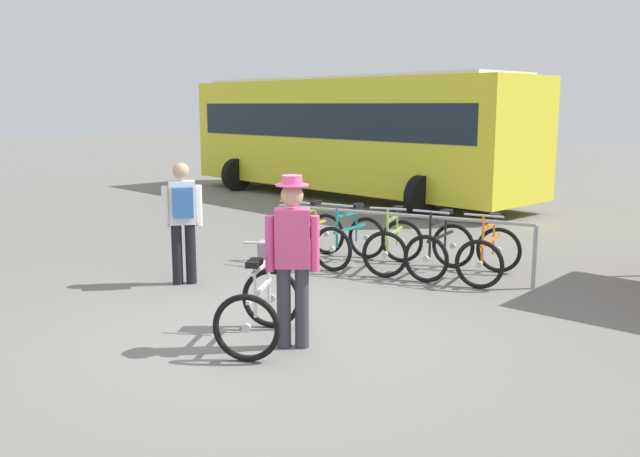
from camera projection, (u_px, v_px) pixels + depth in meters
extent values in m
plane|color=slate|center=(267.00, 336.00, 7.20)|extent=(80.00, 80.00, 0.00)
cylinder|color=#99999E|center=(280.00, 233.00, 10.71)|extent=(0.06, 0.06, 0.85)
cylinder|color=#99999E|center=(535.00, 257.00, 9.00)|extent=(0.06, 0.06, 0.85)
cylinder|color=#99999E|center=(397.00, 215.00, 9.78)|extent=(3.84, 0.40, 0.05)
torus|color=black|center=(327.00, 234.00, 11.12)|extent=(0.66, 0.09, 0.66)
cylinder|color=#B7B7BC|center=(327.00, 234.00, 11.12)|extent=(0.08, 0.06, 0.08)
torus|color=black|center=(291.00, 245.00, 10.28)|extent=(0.66, 0.09, 0.66)
cylinder|color=#B7B7BC|center=(291.00, 245.00, 10.28)|extent=(0.08, 0.06, 0.08)
cube|color=yellow|center=(309.00, 225.00, 10.66)|extent=(0.04, 0.92, 0.04)
cube|color=yellow|center=(307.00, 211.00, 10.58)|extent=(0.04, 0.61, 0.04)
cylinder|color=yellow|center=(316.00, 220.00, 10.80)|extent=(0.03, 0.03, 0.55)
cube|color=black|center=(316.00, 203.00, 10.75)|extent=(0.12, 0.24, 0.06)
cylinder|color=yellow|center=(295.00, 223.00, 10.32)|extent=(0.03, 0.03, 0.63)
cylinder|color=#B7B7BC|center=(295.00, 202.00, 10.27)|extent=(0.52, 0.03, 0.03)
torus|color=black|center=(367.00, 238.00, 10.81)|extent=(0.66, 0.08, 0.66)
cylinder|color=#B7B7BC|center=(367.00, 238.00, 10.81)|extent=(0.08, 0.06, 0.08)
torus|color=black|center=(332.00, 249.00, 9.97)|extent=(0.66, 0.08, 0.66)
cylinder|color=#B7B7BC|center=(332.00, 249.00, 9.97)|extent=(0.08, 0.06, 0.08)
cube|color=teal|center=(350.00, 228.00, 10.35)|extent=(0.05, 0.92, 0.04)
cube|color=teal|center=(349.00, 214.00, 10.27)|extent=(0.05, 0.61, 0.04)
cylinder|color=teal|center=(356.00, 223.00, 10.49)|extent=(0.03, 0.03, 0.55)
cube|color=black|center=(357.00, 206.00, 10.44)|extent=(0.12, 0.24, 0.06)
cylinder|color=teal|center=(337.00, 226.00, 10.01)|extent=(0.03, 0.03, 0.63)
cylinder|color=#B7B7BC|center=(337.00, 205.00, 9.96)|extent=(0.52, 0.04, 0.03)
torus|color=black|center=(402.00, 241.00, 10.55)|extent=(0.66, 0.20, 0.66)
cylinder|color=#B7B7BC|center=(402.00, 241.00, 10.55)|extent=(0.09, 0.08, 0.08)
torus|color=black|center=(385.00, 254.00, 9.61)|extent=(0.66, 0.20, 0.66)
cylinder|color=#B7B7BC|center=(385.00, 254.00, 9.61)|extent=(0.09, 0.08, 0.08)
cube|color=#9ED14C|center=(394.00, 232.00, 10.04)|extent=(0.23, 0.91, 0.04)
cube|color=#9ED14C|center=(394.00, 218.00, 9.95)|extent=(0.16, 0.61, 0.04)
cylinder|color=#9ED14C|center=(397.00, 227.00, 10.20)|extent=(0.03, 0.03, 0.55)
cube|color=black|center=(397.00, 209.00, 10.15)|extent=(0.17, 0.26, 0.06)
cylinder|color=#9ED14C|center=(387.00, 231.00, 9.66)|extent=(0.03, 0.03, 0.63)
cylinder|color=#B7B7BC|center=(388.00, 209.00, 9.61)|extent=(0.51, 0.14, 0.03)
torus|color=black|center=(453.00, 246.00, 10.19)|extent=(0.66, 0.09, 0.66)
cylinder|color=#B7B7BC|center=(453.00, 246.00, 10.19)|extent=(0.08, 0.06, 0.08)
torus|color=black|center=(426.00, 259.00, 9.34)|extent=(0.66, 0.09, 0.66)
cylinder|color=#B7B7BC|center=(426.00, 259.00, 9.34)|extent=(0.08, 0.06, 0.08)
cube|color=black|center=(441.00, 236.00, 9.73)|extent=(0.04, 0.92, 0.04)
cube|color=black|center=(440.00, 221.00, 9.64)|extent=(0.04, 0.61, 0.04)
cylinder|color=black|center=(445.00, 231.00, 9.87)|extent=(0.03, 0.03, 0.55)
cube|color=black|center=(446.00, 212.00, 9.82)|extent=(0.12, 0.24, 0.06)
cylinder|color=black|center=(430.00, 235.00, 9.39)|extent=(0.03, 0.03, 0.63)
cylinder|color=#B7B7BC|center=(431.00, 212.00, 9.33)|extent=(0.52, 0.03, 0.03)
torus|color=black|center=(499.00, 250.00, 9.90)|extent=(0.66, 0.10, 0.66)
cylinder|color=#B7B7BC|center=(499.00, 250.00, 9.90)|extent=(0.08, 0.07, 0.08)
torus|color=black|center=(479.00, 264.00, 9.01)|extent=(0.66, 0.10, 0.66)
cylinder|color=#B7B7BC|center=(479.00, 264.00, 9.01)|extent=(0.08, 0.07, 0.08)
cube|color=orange|center=(490.00, 241.00, 9.42)|extent=(0.09, 0.92, 0.04)
cube|color=orange|center=(490.00, 225.00, 9.33)|extent=(0.07, 0.61, 0.04)
cylinder|color=orange|center=(494.00, 235.00, 9.57)|extent=(0.03, 0.03, 0.55)
cube|color=black|center=(495.00, 215.00, 9.52)|extent=(0.13, 0.25, 0.06)
cylinder|color=orange|center=(483.00, 239.00, 9.06)|extent=(0.03, 0.03, 0.63)
cylinder|color=#B7B7BC|center=(484.00, 216.00, 9.01)|extent=(0.52, 0.06, 0.03)
torus|color=black|center=(246.00, 328.00, 6.44)|extent=(0.63, 0.31, 0.66)
cylinder|color=#B7B7BC|center=(246.00, 328.00, 6.44)|extent=(0.10, 0.09, 0.08)
torus|color=black|center=(272.00, 298.00, 7.43)|extent=(0.63, 0.31, 0.66)
cylinder|color=#B7B7BC|center=(272.00, 298.00, 7.43)|extent=(0.10, 0.09, 0.08)
cube|color=silver|center=(260.00, 290.00, 6.90)|extent=(0.39, 0.86, 0.04)
cube|color=silver|center=(260.00, 267.00, 6.91)|extent=(0.27, 0.58, 0.04)
cylinder|color=silver|center=(255.00, 290.00, 6.71)|extent=(0.03, 0.03, 0.55)
cube|color=black|center=(254.00, 263.00, 6.66)|extent=(0.20, 0.27, 0.06)
cylinder|color=silver|center=(269.00, 273.00, 7.26)|extent=(0.03, 0.03, 0.63)
cylinder|color=#B7B7BC|center=(268.00, 243.00, 7.20)|extent=(0.49, 0.23, 0.03)
cube|color=gray|center=(271.00, 252.00, 7.36)|extent=(0.32, 0.28, 0.22)
cylinder|color=#383842|center=(302.00, 307.00, 6.82)|extent=(0.14, 0.14, 0.82)
cylinder|color=#383842|center=(284.00, 307.00, 6.82)|extent=(0.14, 0.14, 0.82)
cube|color=#E54C8C|center=(292.00, 238.00, 6.70)|extent=(0.39, 0.35, 0.58)
cylinder|color=#E54C8C|center=(315.00, 244.00, 6.69)|extent=(0.09, 0.09, 0.55)
cylinder|color=#E54C8C|center=(270.00, 244.00, 6.68)|extent=(0.09, 0.09, 0.55)
sphere|color=tan|center=(292.00, 195.00, 6.62)|extent=(0.22, 0.22, 0.22)
cylinder|color=#E05999|center=(292.00, 185.00, 6.60)|extent=(0.32, 0.32, 0.02)
cylinder|color=#E05999|center=(292.00, 180.00, 6.60)|extent=(0.20, 0.20, 0.09)
cylinder|color=black|center=(177.00, 254.00, 9.24)|extent=(0.14, 0.14, 0.82)
cylinder|color=black|center=(191.00, 254.00, 9.28)|extent=(0.14, 0.14, 0.82)
cube|color=white|center=(182.00, 203.00, 9.14)|extent=(0.38, 0.38, 0.58)
cylinder|color=white|center=(165.00, 207.00, 9.11)|extent=(0.09, 0.09, 0.55)
cylinder|color=white|center=(199.00, 205.00, 9.22)|extent=(0.09, 0.09, 0.55)
sphere|color=tan|center=(181.00, 171.00, 9.06)|extent=(0.22, 0.22, 0.22)
cube|color=#3366B2|center=(183.00, 203.00, 8.98)|extent=(0.28, 0.29, 0.40)
cube|color=yellow|center=(352.00, 134.00, 17.71)|extent=(10.31, 4.84, 2.70)
cube|color=#19232D|center=(352.00, 120.00, 17.65)|extent=(9.54, 4.67, 0.84)
cube|color=silver|center=(352.00, 79.00, 17.46)|extent=(9.28, 4.36, 0.08)
cylinder|color=black|center=(237.00, 175.00, 19.37)|extent=(0.46, 0.93, 0.90)
cylinder|color=black|center=(302.00, 169.00, 21.08)|extent=(0.46, 0.93, 0.90)
cylinder|color=black|center=(421.00, 196.00, 14.77)|extent=(0.46, 0.93, 0.90)
cylinder|color=black|center=(486.00, 187.00, 16.48)|extent=(0.46, 0.93, 0.90)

